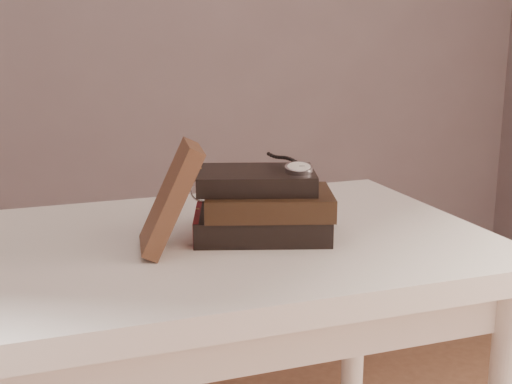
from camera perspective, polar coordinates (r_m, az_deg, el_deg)
name	(u,v)px	position (r m, az deg, el deg)	size (l,w,h in m)	color
table	(184,294)	(1.17, -5.86, -8.23)	(1.00, 0.60, 0.75)	silver
book_stack	(263,206)	(1.14, 0.54, -1.14)	(0.25, 0.21, 0.11)	black
journal	(171,198)	(1.07, -6.92, -0.47)	(0.03, 0.11, 0.17)	#3F2418
pocket_watch	(297,167)	(1.13, 3.31, 2.04)	(0.06, 0.15, 0.02)	silver
eyeglasses	(216,189)	(1.21, -3.28, 0.22)	(0.12, 0.13, 0.04)	silver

